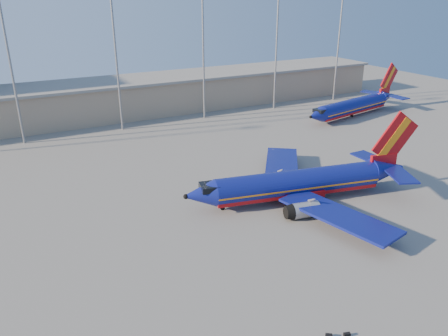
% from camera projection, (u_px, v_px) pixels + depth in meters
% --- Properties ---
extents(ground, '(220.00, 220.00, 0.00)m').
position_uv_depth(ground, '(250.00, 210.00, 60.70)').
color(ground, slate).
rests_on(ground, ground).
extents(terminal_building, '(122.00, 16.00, 8.50)m').
position_uv_depth(terminal_building, '(166.00, 93.00, 110.86)').
color(terminal_building, gray).
rests_on(terminal_building, ground).
extents(light_mast_row, '(101.60, 1.60, 28.65)m').
position_uv_depth(light_mast_row, '(161.00, 45.00, 93.89)').
color(light_mast_row, gray).
rests_on(light_mast_row, ground).
extents(aircraft_main, '(35.42, 33.74, 12.12)m').
position_uv_depth(aircraft_main, '(303.00, 183.00, 62.95)').
color(aircraft_main, navy).
rests_on(aircraft_main, ground).
extents(aircraft_second, '(33.55, 14.17, 11.47)m').
position_uv_depth(aircraft_second, '(355.00, 105.00, 105.39)').
color(aircraft_second, navy).
rests_on(aircraft_second, ground).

